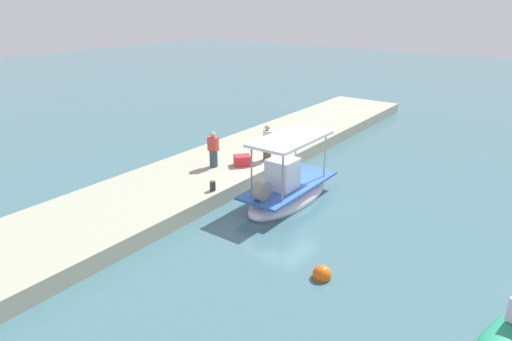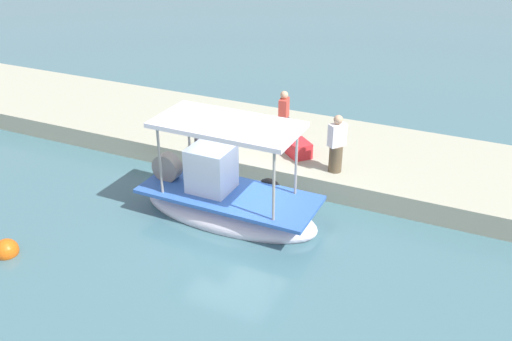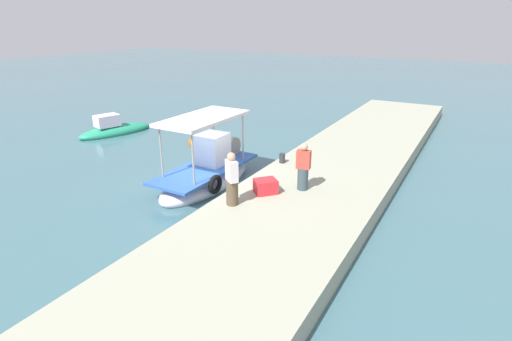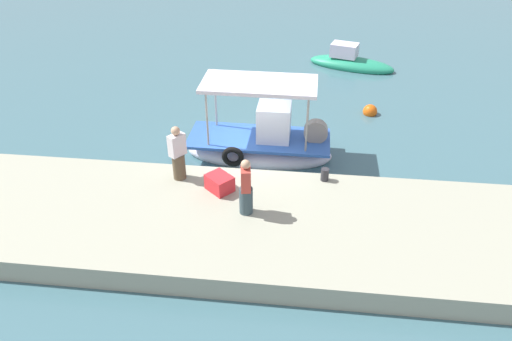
% 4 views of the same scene
% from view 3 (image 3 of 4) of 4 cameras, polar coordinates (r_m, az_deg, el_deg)
% --- Properties ---
extents(ground_plane, '(120.00, 120.00, 0.00)m').
position_cam_3_polar(ground_plane, '(15.88, -6.47, -2.35)').
color(ground_plane, '#3F6770').
extents(dock_quay, '(36.00, 4.80, 0.64)m').
position_cam_3_polar(dock_quay, '(13.94, 7.03, -4.32)').
color(dock_quay, '#9FA08A').
rests_on(dock_quay, ground_plane).
extents(main_fishing_boat, '(5.06, 2.06, 3.11)m').
position_cam_3_polar(main_fishing_boat, '(15.99, -6.91, -0.26)').
color(main_fishing_boat, white).
rests_on(main_fishing_boat, ground_plane).
extents(fisherman_near_bollard, '(0.42, 0.50, 1.66)m').
position_cam_3_polar(fisherman_near_bollard, '(13.78, 6.71, 0.23)').
color(fisherman_near_bollard, '#35484F').
rests_on(fisherman_near_bollard, dock_quay).
extents(fisherman_by_crate, '(0.54, 0.55, 1.73)m').
position_cam_3_polar(fisherman_by_crate, '(12.57, -3.44, -1.54)').
color(fisherman_by_crate, brown).
rests_on(fisherman_by_crate, dock_quay).
extents(mooring_bollard, '(0.24, 0.24, 0.39)m').
position_cam_3_polar(mooring_bollard, '(16.51, 3.73, 1.76)').
color(mooring_bollard, '#2D2D33').
rests_on(mooring_bollard, dock_quay).
extents(cargo_crate, '(0.93, 0.92, 0.48)m').
position_cam_3_polar(cargo_crate, '(13.59, 1.37, -2.25)').
color(cargo_crate, red).
rests_on(cargo_crate, dock_quay).
extents(marker_buoy, '(0.58, 0.58, 0.58)m').
position_cam_3_polar(marker_buoy, '(21.38, -8.77, 3.96)').
color(marker_buoy, '#E45C12').
rests_on(marker_buoy, ground_plane).
extents(moored_boat_near, '(4.47, 2.60, 1.40)m').
position_cam_3_polar(moored_boat_near, '(24.54, -19.41, 5.45)').
color(moored_boat_near, '#24936B').
rests_on(moored_boat_near, ground_plane).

